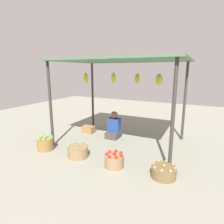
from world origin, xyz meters
The scene contains 8 objects.
ground_plane centered at (0.00, 0.00, 0.00)m, with size 14.00×14.00×0.00m, color gray.
market_stall_structure centered at (0.01, 0.00, 2.02)m, with size 3.29×2.28×2.20m.
vendor_person centered at (-0.32, 0.27, 0.30)m, with size 0.36×0.44×0.78m.
basket_green_apples centered at (-1.47, -1.28, 0.15)m, with size 0.40×0.40×0.35m.
basket_green_chilies centered at (-0.49, -1.25, 0.12)m, with size 0.47×0.47×0.27m.
basket_red_tomatoes centered at (0.45, -1.29, 0.14)m, with size 0.39×0.39×0.32m.
basket_potatoes centered at (1.43, -1.22, 0.11)m, with size 0.46×0.46×0.26m.
wooden_crate_near_vendor centered at (-1.23, 0.28, 0.11)m, with size 0.37×0.27×0.21m, color olive.
Camera 1 is at (1.98, -4.46, 1.94)m, focal length 30.12 mm.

